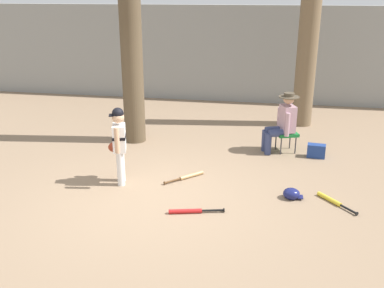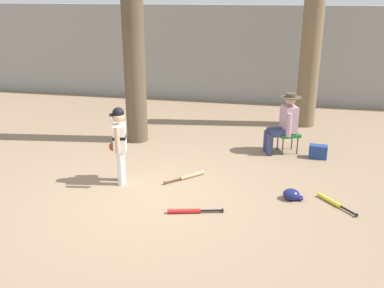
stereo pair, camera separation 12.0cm
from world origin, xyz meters
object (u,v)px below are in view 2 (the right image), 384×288
object	(u,v)px
folding_stool	(288,135)
handbag_beside_stool	(318,152)
tree_behind_spectator	(311,46)
tree_near_player	(132,1)
bat_wood_tan	(189,176)
young_ballplayer	(119,140)
bat_red_barrel	(189,211)
seated_spectator	(284,122)
bat_yellow_trainer	(332,202)
batting_helmet_navy	(291,195)

from	to	relation	value
folding_stool	handbag_beside_stool	bearing A→B (deg)	-20.81
tree_behind_spectator	folding_stool	distance (m)	2.53
tree_behind_spectator	handbag_beside_stool	bearing A→B (deg)	-85.41
folding_stool	handbag_beside_stool	world-z (taller)	folding_stool
tree_near_player	bat_wood_tan	distance (m)	3.66
young_ballplayer	bat_red_barrel	distance (m)	1.73
bat_red_barrel	handbag_beside_stool	bearing A→B (deg)	53.36
handbag_beside_stool	bat_wood_tan	size ratio (longest dim) A/B	0.56
seated_spectator	bat_red_barrel	xyz separation A→B (m)	(-1.31, -2.85, -0.61)
tree_behind_spectator	tree_near_player	bearing A→B (deg)	-152.05
tree_behind_spectator	bat_yellow_trainer	xyz separation A→B (m)	(0.27, -4.15, -1.84)
tree_near_player	batting_helmet_navy	distance (m)	4.81
tree_near_player	bat_yellow_trainer	world-z (taller)	tree_near_player
bat_wood_tan	tree_near_player	bearing A→B (deg)	130.77
bat_wood_tan	batting_helmet_navy	xyz separation A→B (m)	(1.73, -0.47, 0.04)
tree_behind_spectator	bat_red_barrel	xyz separation A→B (m)	(-1.80, -4.88, -1.84)
seated_spectator	bat_wood_tan	distance (m)	2.34
seated_spectator	batting_helmet_navy	distance (m)	2.17
folding_stool	bat_red_barrel	world-z (taller)	folding_stool
handbag_beside_stool	batting_helmet_navy	xyz separation A→B (m)	(-0.51, -1.90, -0.05)
tree_behind_spectator	bat_wood_tan	xyz separation A→B (m)	(-2.06, -3.65, -1.84)
folding_stool	bat_wood_tan	size ratio (longest dim) A/B	0.84
tree_near_player	folding_stool	xyz separation A→B (m)	(3.17, -0.09, -2.50)
folding_stool	bat_yellow_trainer	world-z (taller)	folding_stool
folding_stool	seated_spectator	bearing A→B (deg)	-160.26
tree_behind_spectator	bat_wood_tan	world-z (taller)	tree_behind_spectator
seated_spectator	bat_yellow_trainer	size ratio (longest dim) A/B	1.90
tree_near_player	bat_yellow_trainer	xyz separation A→B (m)	(3.85, -2.25, -2.83)
young_ballplayer	bat_red_barrel	bearing A→B (deg)	-32.05
tree_near_player	folding_stool	distance (m)	4.04
bat_red_barrel	young_ballplayer	bearing A→B (deg)	147.95
bat_wood_tan	batting_helmet_navy	world-z (taller)	batting_helmet_navy
bat_wood_tan	folding_stool	bearing A→B (deg)	45.03
young_ballplayer	seated_spectator	xyz separation A→B (m)	(2.65, 2.01, -0.10)
young_ballplayer	tree_near_player	bearing A→B (deg)	101.32
tree_near_player	bat_yellow_trainer	size ratio (longest dim) A/B	10.07
folding_stool	bat_wood_tan	bearing A→B (deg)	-134.97
folding_stool	handbag_beside_stool	size ratio (longest dim) A/B	1.50
tree_behind_spectator	bat_red_barrel	world-z (taller)	tree_behind_spectator
young_ballplayer	seated_spectator	distance (m)	3.33
bat_red_barrel	batting_helmet_navy	size ratio (longest dim) A/B	2.60
tree_behind_spectator	bat_red_barrel	bearing A→B (deg)	-110.31
folding_stool	young_ballplayer	bearing A→B (deg)	-143.22
tree_behind_spectator	bat_yellow_trainer	distance (m)	4.54
tree_near_player	folding_stool	bearing A→B (deg)	-1.70
bat_yellow_trainer	bat_wood_tan	distance (m)	2.39
bat_red_barrel	seated_spectator	bearing A→B (deg)	65.40
tree_near_player	folding_stool	size ratio (longest dim) A/B	12.44
seated_spectator	handbag_beside_stool	world-z (taller)	seated_spectator
young_ballplayer	batting_helmet_navy	size ratio (longest dim) A/B	4.20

